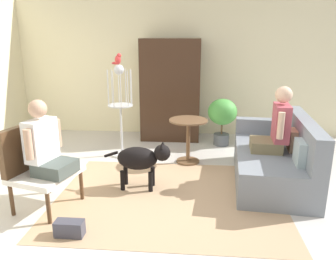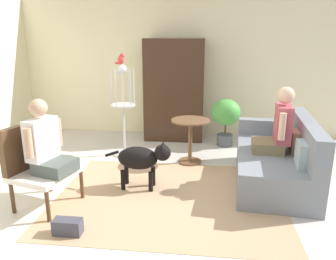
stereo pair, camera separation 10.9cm
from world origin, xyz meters
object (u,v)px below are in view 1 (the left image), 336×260
object	(u,v)px
couch	(276,159)
round_end_table	(188,135)
bird_cage_stand	(121,112)
parrot	(118,59)
armoire_cabinet	(171,90)
person_on_armchair	(45,145)
potted_plant	(222,115)
person_on_couch	(276,126)
handbag	(70,228)
dog	(141,159)
armchair	(36,161)

from	to	relation	value
couch	round_end_table	bearing A→B (deg)	154.00
couch	bird_cage_stand	distance (m)	2.44
parrot	armoire_cabinet	size ratio (longest dim) A/B	0.09
bird_cage_stand	parrot	bearing A→B (deg)	180.00
couch	person_on_armchair	world-z (taller)	person_on_armchair
person_on_armchair	potted_plant	world-z (taller)	person_on_armchair
couch	parrot	xyz separation A→B (m)	(-2.27, 0.81, 1.23)
person_on_couch	armoire_cabinet	xyz separation A→B (m)	(-1.50, 1.84, 0.15)
potted_plant	handbag	distance (m)	3.42
person_on_couch	bird_cage_stand	bearing A→B (deg)	159.31
dog	armchair	bearing A→B (deg)	-154.00
person_on_armchair	person_on_couch	bearing A→B (deg)	19.46
person_on_couch	armoire_cabinet	world-z (taller)	armoire_cabinet
couch	potted_plant	world-z (taller)	couch
round_end_table	potted_plant	size ratio (longest dim) A/B	0.81
bird_cage_stand	parrot	xyz separation A→B (m)	(-0.01, 0.00, 0.81)
person_on_armchair	bird_cage_stand	world-z (taller)	bird_cage_stand
couch	potted_plant	distance (m)	1.61
person_on_couch	dog	bearing A→B (deg)	-168.25
potted_plant	person_on_armchair	bearing A→B (deg)	-130.40
couch	armoire_cabinet	bearing A→B (deg)	130.43
parrot	armoire_cabinet	world-z (taller)	armoire_cabinet
parrot	potted_plant	bearing A→B (deg)	21.80
armoire_cabinet	parrot	bearing A→B (deg)	-125.67
bird_cage_stand	person_on_couch	bearing A→B (deg)	-20.69
person_on_couch	potted_plant	size ratio (longest dim) A/B	1.01
potted_plant	handbag	world-z (taller)	potted_plant
person_on_couch	potted_plant	bearing A→B (deg)	110.69
couch	person_on_couch	bearing A→B (deg)	-151.96
person_on_armchair	handbag	size ratio (longest dim) A/B	2.90
couch	person_on_couch	world-z (taller)	person_on_couch
armoire_cabinet	bird_cage_stand	bearing A→B (deg)	-125.37
armoire_cabinet	handbag	world-z (taller)	armoire_cabinet
round_end_table	parrot	xyz separation A→B (m)	(-1.09, 0.23, 1.09)
handbag	person_on_armchair	bearing A→B (deg)	128.12
round_end_table	bird_cage_stand	distance (m)	1.14
person_on_armchair	potted_plant	distance (m)	3.20
armchair	round_end_table	xyz separation A→B (m)	(1.65, 1.49, -0.09)
person_on_armchair	round_end_table	bearing A→B (deg)	45.65
armchair	armoire_cabinet	size ratio (longest dim) A/B	0.51
couch	round_end_table	world-z (taller)	couch
armchair	handbag	world-z (taller)	armchair
person_on_couch	round_end_table	size ratio (longest dim) A/B	1.25
bird_cage_stand	dog	bearing A→B (deg)	-66.36
potted_plant	armchair	bearing A→B (deg)	-132.98
armchair	armoire_cabinet	distance (m)	3.04
potted_plant	armoire_cabinet	world-z (taller)	armoire_cabinet
couch	dog	distance (m)	1.78
parrot	potted_plant	distance (m)	2.04
round_end_table	armoire_cabinet	bearing A→B (deg)	106.40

